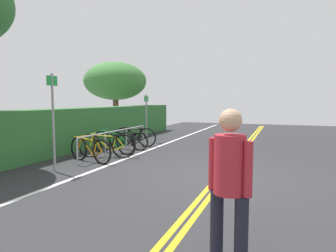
% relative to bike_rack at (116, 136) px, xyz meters
% --- Properties ---
extents(ground_plane, '(32.80, 12.57, 0.05)m').
position_rel_bike_rack_xyz_m(ground_plane, '(-1.90, -3.96, -0.60)').
color(ground_plane, '#2B2B2D').
extents(centre_line_yellow_inner, '(29.52, 0.10, 0.00)m').
position_rel_bike_rack_xyz_m(centre_line_yellow_inner, '(-1.90, -4.04, -0.57)').
color(centre_line_yellow_inner, gold).
rests_on(centre_line_yellow_inner, ground_plane).
extents(centre_line_yellow_outer, '(29.52, 0.10, 0.00)m').
position_rel_bike_rack_xyz_m(centre_line_yellow_outer, '(-1.90, -3.88, -0.57)').
color(centre_line_yellow_outer, gold).
rests_on(centre_line_yellow_outer, ground_plane).
extents(bike_lane_stripe_white, '(29.52, 0.12, 0.00)m').
position_rel_bike_rack_xyz_m(bike_lane_stripe_white, '(-1.90, -0.79, -0.57)').
color(bike_lane_stripe_white, white).
rests_on(bike_lane_stripe_white, ground_plane).
extents(bike_rack, '(4.24, 0.05, 0.78)m').
position_rel_bike_rack_xyz_m(bike_rack, '(0.00, 0.00, 0.00)').
color(bike_rack, '#9EA0A5').
rests_on(bike_rack, ground_plane).
extents(bicycle_0, '(0.58, 1.72, 0.76)m').
position_rel_bike_rack_xyz_m(bicycle_0, '(-1.58, -0.05, -0.22)').
color(bicycle_0, black).
rests_on(bicycle_0, ground_plane).
extents(bicycle_1, '(0.61, 1.80, 0.79)m').
position_rel_bike_rack_xyz_m(bicycle_1, '(-0.80, -0.12, -0.20)').
color(bicycle_1, black).
rests_on(bicycle_1, ground_plane).
extents(bicycle_2, '(0.46, 1.82, 0.79)m').
position_rel_bike_rack_xyz_m(bicycle_2, '(-0.06, 0.07, -0.20)').
color(bicycle_2, black).
rests_on(bicycle_2, ground_plane).
extents(bicycle_3, '(0.46, 1.64, 0.70)m').
position_rel_bike_rack_xyz_m(bicycle_3, '(0.81, -0.01, -0.25)').
color(bicycle_3, black).
rests_on(bicycle_3, ground_plane).
extents(bicycle_4, '(0.46, 1.75, 0.77)m').
position_rel_bike_rack_xyz_m(bicycle_4, '(1.64, 0.12, -0.21)').
color(bicycle_4, black).
rests_on(bicycle_4, ground_plane).
extents(pedestrian, '(0.32, 0.47, 1.72)m').
position_rel_bike_rack_xyz_m(pedestrian, '(-5.85, -4.78, 0.42)').
color(pedestrian, '#1E1E2D').
rests_on(pedestrian, ground_plane).
extents(sign_post_near, '(0.36, 0.06, 2.46)m').
position_rel_bike_rack_xyz_m(sign_post_near, '(-2.92, 0.06, 0.89)').
color(sign_post_near, gray).
rests_on(sign_post_near, ground_plane).
extents(sign_post_far, '(0.36, 0.06, 2.03)m').
position_rel_bike_rack_xyz_m(sign_post_far, '(2.83, 0.19, 0.66)').
color(sign_post_far, gray).
rests_on(sign_post_far, ground_plane).
extents(hedge_backdrop, '(13.19, 0.92, 1.51)m').
position_rel_bike_rack_xyz_m(hedge_backdrop, '(1.50, 1.77, 0.18)').
color(hedge_backdrop, '#2D6B30').
rests_on(hedge_backdrop, ground_plane).
extents(tree_mid, '(3.53, 3.53, 3.95)m').
position_rel_bike_rack_xyz_m(tree_mid, '(6.22, 3.71, 2.29)').
color(tree_mid, brown).
rests_on(tree_mid, ground_plane).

